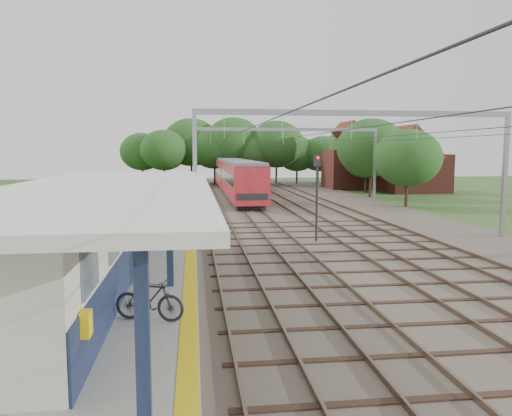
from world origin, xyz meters
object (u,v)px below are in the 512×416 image
train (234,175)px  signal_post (317,187)px  person (169,223)px  bicycle (149,299)px

train → signal_post: 31.43m
person → bicycle: 12.47m
bicycle → train: (5.79, 43.71, 1.21)m
bicycle → signal_post: (7.64, 12.35, 2.08)m
signal_post → train: bearing=86.7°
bicycle → train: train is taller
person → signal_post: size_ratio=0.38×
person → train: 31.80m
person → train: (5.86, 31.24, 0.91)m
train → person: bearing=-100.6°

